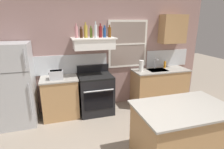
{
  "coord_description": "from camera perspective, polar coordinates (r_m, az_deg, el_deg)",
  "views": [
    {
      "loc": [
        -1.01,
        -2.03,
        2.1
      ],
      "look_at": [
        -0.05,
        1.2,
        1.1
      ],
      "focal_mm": 29.13,
      "sensor_mm": 36.0,
      "label": 1
    }
  ],
  "objects": [
    {
      "name": "stove_range",
      "position": [
        4.29,
        -5.11,
        -5.95
      ],
      "size": [
        0.76,
        0.69,
        1.09
      ],
      "color": "black",
      "rests_on": "ground_plane"
    },
    {
      "name": "back_wall",
      "position": [
        4.45,
        -2.79,
        6.82
      ],
      "size": [
        5.4,
        0.11,
        2.7
      ],
      "color": "gray",
      "rests_on": "ground_plane"
    },
    {
      "name": "bottle_rose_pink",
      "position": [
        4.04,
        -11.14,
        12.98
      ],
      "size": [
        0.07,
        0.07,
        0.3
      ],
      "color": "#C67F84",
      "rests_on": "range_hood_shelf"
    },
    {
      "name": "bottle_blue_liqueur",
      "position": [
        4.12,
        -2.38,
        13.09
      ],
      "size": [
        0.07,
        0.07,
        0.26
      ],
      "color": "#1E478C",
      "rests_on": "range_hood_shelf"
    },
    {
      "name": "bottle_brown_stout",
      "position": [
        4.05,
        -9.63,
        12.68
      ],
      "size": [
        0.06,
        0.06,
        0.24
      ],
      "color": "#381E0F",
      "rests_on": "range_hood_shelf"
    },
    {
      "name": "bottle_red_label_wine",
      "position": [
        4.09,
        -3.66,
        13.29
      ],
      "size": [
        0.07,
        0.07,
        0.3
      ],
      "color": "maroon",
      "rests_on": "range_hood_shelf"
    },
    {
      "name": "bottle_champagne_gold_foil",
      "position": [
        4.08,
        -8.26,
        13.28
      ],
      "size": [
        0.08,
        0.08,
        0.33
      ],
      "color": "#B29333",
      "rests_on": "range_hood_shelf"
    },
    {
      "name": "counter_right_with_sink",
      "position": [
        4.92,
        14.59,
        -3.54
      ],
      "size": [
        1.43,
        0.63,
        0.91
      ],
      "color": "tan",
      "rests_on": "ground_plane"
    },
    {
      "name": "bottle_clear_tall",
      "position": [
        4.03,
        -5.16,
        13.45
      ],
      "size": [
        0.06,
        0.06,
        0.35
      ],
      "color": "silver",
      "rests_on": "range_hood_shelf"
    },
    {
      "name": "toaster",
      "position": [
        4.01,
        -17.1,
        -0.04
      ],
      "size": [
        0.3,
        0.2,
        0.19
      ],
      "color": "silver",
      "rests_on": "counter_left_of_stove"
    },
    {
      "name": "range_hood_shelf",
      "position": [
        4.09,
        -5.81,
        9.74
      ],
      "size": [
        0.96,
        0.52,
        0.24
      ],
      "color": "white"
    },
    {
      "name": "upper_cabinet_right",
      "position": [
        4.96,
        18.55,
        13.37
      ],
      "size": [
        0.64,
        0.32,
        0.7
      ],
      "color": "tan"
    },
    {
      "name": "bottle_olive_oil_square",
      "position": [
        4.07,
        -6.58,
        12.9
      ],
      "size": [
        0.06,
        0.06,
        0.25
      ],
      "color": "#4C601E",
      "rests_on": "range_hood_shelf"
    },
    {
      "name": "kitchen_island",
      "position": [
        3.07,
        20.75,
        -17.08
      ],
      "size": [
        1.4,
        0.9,
        0.91
      ],
      "color": "tan",
      "rests_on": "ground_plane"
    },
    {
      "name": "counter_left_of_stove",
      "position": [
        4.26,
        -15.88,
        -6.84
      ],
      "size": [
        0.79,
        0.63,
        0.91
      ],
      "color": "tan",
      "rests_on": "ground_plane"
    },
    {
      "name": "refrigerator",
      "position": [
        4.17,
        -28.03,
        -2.96
      ],
      "size": [
        0.7,
        0.72,
        1.7
      ],
      "color": "#B7BABC",
      "rests_on": "ground_plane"
    },
    {
      "name": "sink_faucet",
      "position": [
        4.78,
        13.51,
        3.79
      ],
      "size": [
        0.03,
        0.17,
        0.28
      ],
      "color": "silver",
      "rests_on": "counter_right_with_sink"
    },
    {
      "name": "bottle_amber_wine",
      "position": [
        4.13,
        -0.78,
        13.18
      ],
      "size": [
        0.07,
        0.07,
        0.27
      ],
      "color": "brown",
      "rests_on": "range_hood_shelf"
    },
    {
      "name": "paper_towel_roll",
      "position": [
        4.5,
        9.16,
        2.74
      ],
      "size": [
        0.11,
        0.11,
        0.27
      ],
      "primitive_type": "cylinder",
      "color": "white",
      "rests_on": "counter_right_with_sink"
    },
    {
      "name": "dish_soap_bottle",
      "position": [
        4.95,
        16.24,
        2.99
      ],
      "size": [
        0.06,
        0.06,
        0.18
      ],
      "primitive_type": "cylinder",
      "color": "orange",
      "rests_on": "counter_right_with_sink"
    }
  ]
}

